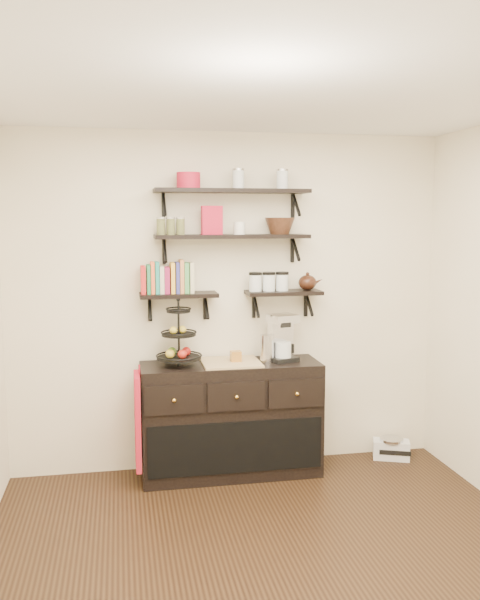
% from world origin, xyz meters
% --- Properties ---
extents(floor, '(3.50, 3.50, 0.00)m').
position_xyz_m(floor, '(0.00, 0.00, 0.00)').
color(floor, black).
rests_on(floor, ground).
extents(ceiling, '(3.50, 3.50, 0.02)m').
position_xyz_m(ceiling, '(0.00, 0.00, 2.70)').
color(ceiling, white).
rests_on(ceiling, back_wall).
extents(back_wall, '(3.50, 0.02, 2.70)m').
position_xyz_m(back_wall, '(0.00, 1.75, 1.35)').
color(back_wall, white).
rests_on(back_wall, ground).
extents(shelf_top, '(1.20, 0.27, 0.23)m').
position_xyz_m(shelf_top, '(0.00, 1.62, 2.23)').
color(shelf_top, black).
rests_on(shelf_top, back_wall).
extents(shelf_mid, '(1.20, 0.27, 0.23)m').
position_xyz_m(shelf_mid, '(0.00, 1.62, 1.88)').
color(shelf_mid, black).
rests_on(shelf_mid, back_wall).
extents(shelf_low_left, '(0.60, 0.25, 0.23)m').
position_xyz_m(shelf_low_left, '(-0.42, 1.63, 1.43)').
color(shelf_low_left, black).
rests_on(shelf_low_left, back_wall).
extents(shelf_low_right, '(0.60, 0.25, 0.23)m').
position_xyz_m(shelf_low_right, '(0.42, 1.63, 1.43)').
color(shelf_low_right, black).
rests_on(shelf_low_right, back_wall).
extents(cookbooks, '(0.40, 0.15, 0.26)m').
position_xyz_m(cookbooks, '(-0.49, 1.63, 1.57)').
color(cookbooks, red).
rests_on(cookbooks, shelf_low_left).
extents(glass_canisters, '(0.32, 0.10, 0.13)m').
position_xyz_m(glass_canisters, '(0.30, 1.63, 1.51)').
color(glass_canisters, silver).
rests_on(glass_canisters, shelf_low_right).
extents(sideboard, '(1.40, 0.50, 0.92)m').
position_xyz_m(sideboard, '(-0.03, 1.51, 0.45)').
color(sideboard, black).
rests_on(sideboard, floor).
extents(fruit_stand, '(0.34, 0.34, 0.50)m').
position_xyz_m(fruit_stand, '(-0.43, 1.52, 1.07)').
color(fruit_stand, black).
rests_on(fruit_stand, sideboard).
extents(candle, '(0.08, 0.08, 0.08)m').
position_xyz_m(candle, '(0.01, 1.51, 0.96)').
color(candle, '#9F6624').
rests_on(candle, sideboard).
extents(coffee_maker, '(0.25, 0.25, 0.37)m').
position_xyz_m(coffee_maker, '(0.39, 1.54, 1.08)').
color(coffee_maker, black).
rests_on(coffee_maker, sideboard).
extents(thermal_carafe, '(0.11, 0.11, 0.22)m').
position_xyz_m(thermal_carafe, '(0.26, 1.49, 1.01)').
color(thermal_carafe, silver).
rests_on(thermal_carafe, sideboard).
extents(apron, '(0.04, 0.31, 0.72)m').
position_xyz_m(apron, '(-0.76, 1.41, 0.51)').
color(apron, '#B21322').
rests_on(apron, sideboard).
extents(radio, '(0.33, 0.26, 0.18)m').
position_xyz_m(radio, '(1.36, 1.57, 0.09)').
color(radio, silver).
rests_on(radio, floor).
extents(recipe_box, '(0.16, 0.07, 0.22)m').
position_xyz_m(recipe_box, '(-0.16, 1.61, 2.01)').
color(recipe_box, '#B6142F').
rests_on(recipe_box, shelf_mid).
extents(walnut_bowl, '(0.24, 0.24, 0.13)m').
position_xyz_m(walnut_bowl, '(0.38, 1.61, 1.96)').
color(walnut_bowl, black).
rests_on(walnut_bowl, shelf_mid).
extents(ramekins, '(0.09, 0.09, 0.10)m').
position_xyz_m(ramekins, '(0.06, 1.61, 1.95)').
color(ramekins, white).
rests_on(ramekins, shelf_mid).
extents(teapot, '(0.20, 0.15, 0.15)m').
position_xyz_m(teapot, '(0.62, 1.63, 1.52)').
color(teapot, black).
rests_on(teapot, shelf_low_right).
extents(red_pot, '(0.18, 0.18, 0.12)m').
position_xyz_m(red_pot, '(-0.34, 1.61, 2.31)').
color(red_pot, '#B6142F').
rests_on(red_pot, shelf_top).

